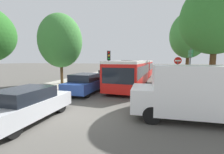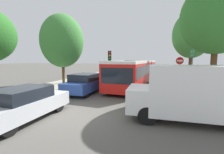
# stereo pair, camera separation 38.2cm
# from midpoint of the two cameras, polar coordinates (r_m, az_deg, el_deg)

# --- Properties ---
(ground_plane) EXTENTS (200.00, 200.00, 0.00)m
(ground_plane) POSITION_cam_midpoint_polar(r_m,az_deg,el_deg) (7.36, -11.73, -13.76)
(ground_plane) COLOR #4F4C47
(kerb_strip_left) EXTENTS (3.20, 44.01, 0.14)m
(kerb_strip_left) POSITION_cam_midpoint_polar(r_m,az_deg,el_deg) (24.98, -5.54, 0.78)
(kerb_strip_left) COLOR #9E998E
(kerb_strip_left) RESTS_ON ground
(articulated_bus) EXTENTS (3.64, 16.65, 2.45)m
(articulated_bus) POSITION_cam_midpoint_polar(r_m,az_deg,el_deg) (17.66, 10.80, 2.73)
(articulated_bus) COLOR red
(articulated_bus) RESTS_ON ground
(city_bus_rear) EXTENTS (3.33, 11.69, 2.48)m
(city_bus_rear) POSITION_cam_midpoint_polar(r_m,az_deg,el_deg) (40.43, 8.97, 4.83)
(city_bus_rear) COLOR silver
(city_bus_rear) RESTS_ON ground
(queued_car_silver) EXTENTS (1.82, 4.04, 1.39)m
(queued_car_silver) POSITION_cam_midpoint_polar(r_m,az_deg,el_deg) (7.32, -29.22, -8.82)
(queued_car_silver) COLOR #B7BABF
(queued_car_silver) RESTS_ON ground
(queued_car_blue) EXTENTS (1.95, 4.34, 1.49)m
(queued_car_blue) POSITION_cam_midpoint_polar(r_m,az_deg,el_deg) (11.74, -9.11, -2.32)
(queued_car_blue) COLOR #284799
(queued_car_blue) RESTS_ON ground
(queued_car_green) EXTENTS (1.82, 4.03, 1.38)m
(queued_car_green) POSITION_cam_midpoint_polar(r_m,az_deg,el_deg) (17.73, -0.35, 0.54)
(queued_car_green) COLOR #236638
(queued_car_green) RESTS_ON ground
(queued_car_black) EXTENTS (1.83, 4.06, 1.39)m
(queued_car_black) POSITION_cam_midpoint_polar(r_m,az_deg,el_deg) (23.12, 3.87, 1.92)
(queued_car_black) COLOR black
(queued_car_black) RESTS_ON ground
(queued_car_red) EXTENTS (1.83, 4.06, 1.39)m
(queued_car_red) POSITION_cam_midpoint_polar(r_m,az_deg,el_deg) (28.82, 6.14, 2.79)
(queued_car_red) COLOR #B21E19
(queued_car_red) RESTS_ON ground
(white_van) EXTENTS (5.05, 2.11, 2.31)m
(white_van) POSITION_cam_midpoint_polar(r_m,az_deg,el_deg) (7.12, 30.32, -4.85)
(white_van) COLOR white
(white_van) RESTS_ON ground
(traffic_light) EXTENTS (0.37, 0.39, 3.40)m
(traffic_light) POSITION_cam_midpoint_polar(r_m,az_deg,el_deg) (14.28, -0.13, 6.34)
(traffic_light) COLOR #56595E
(traffic_light) RESTS_ON ground
(no_entry_sign) EXTENTS (0.70, 0.08, 2.82)m
(no_entry_sign) POSITION_cam_midpoint_polar(r_m,az_deg,el_deg) (15.86, 24.94, 3.51)
(no_entry_sign) COLOR #56595E
(no_entry_sign) RESTS_ON ground
(direction_sign_post) EXTENTS (0.10, 1.40, 3.60)m
(direction_sign_post) POSITION_cam_midpoint_polar(r_m,az_deg,el_deg) (15.47, 28.89, 5.75)
(direction_sign_post) COLOR #56595E
(direction_sign_post) RESTS_ON ground
(tree_left_mid) EXTENTS (4.28, 4.28, 7.11)m
(tree_left_mid) POSITION_cam_midpoint_polar(r_m,az_deg,el_deg) (16.34, -17.78, 12.88)
(tree_left_mid) COLOR #51381E
(tree_left_mid) RESTS_ON ground
(tree_right_near) EXTENTS (4.20, 4.20, 7.35)m
(tree_right_near) POSITION_cam_midpoint_polar(r_m,az_deg,el_deg) (11.69, 35.94, 17.99)
(tree_right_near) COLOR #51381E
(tree_right_near) RESTS_ON ground
(tree_right_mid) EXTENTS (4.35, 4.35, 8.17)m
(tree_right_mid) POSITION_cam_midpoint_polar(r_m,az_deg,el_deg) (20.41, 28.49, 13.55)
(tree_right_mid) COLOR #51381E
(tree_right_mid) RESTS_ON ground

